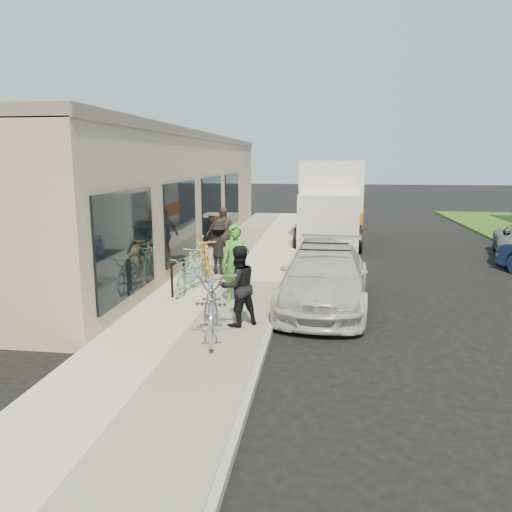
{
  "coord_description": "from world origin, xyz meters",
  "views": [
    {
      "loc": [
        0.53,
        -9.69,
        3.31
      ],
      "look_at": [
        -1.04,
        1.88,
        1.05
      ],
      "focal_mm": 35.0,
      "sensor_mm": 36.0,
      "label": 1
    }
  ],
  "objects": [
    {
      "name": "sandwich_board",
      "position": [
        -3.36,
        7.97,
        0.72
      ],
      "size": [
        0.9,
        0.9,
        1.11
      ],
      "rotation": [
        0.0,
        0.0,
        0.43
      ],
      "color": "black",
      "rests_on": "sidewalk"
    },
    {
      "name": "cruiser_bike_a",
      "position": [
        -2.78,
        2.98,
        0.63
      ],
      "size": [
        0.77,
        1.65,
        0.95
      ],
      "primitive_type": "imported",
      "rotation": [
        0.0,
        0.0,
        -0.21
      ],
      "color": "#7FBDAB",
      "rests_on": "sidewalk"
    },
    {
      "name": "tandem_bike",
      "position": [
        -1.46,
        -1.05,
        0.78
      ],
      "size": [
        1.35,
        2.54,
        1.27
      ],
      "primitive_type": "imported",
      "rotation": [
        0.0,
        0.0,
        0.22
      ],
      "color": "#A9A9AB",
      "rests_on": "sidewalk"
    },
    {
      "name": "sedan_silver",
      "position": [
        0.49,
        4.29,
        0.58
      ],
      "size": [
        1.58,
        3.5,
        1.17
      ],
      "primitive_type": "imported",
      "rotation": [
        0.0,
        0.0,
        0.06
      ],
      "color": "#A9A9AE",
      "rests_on": "ground"
    },
    {
      "name": "bystander_a",
      "position": [
        -2.34,
        3.74,
        0.89
      ],
      "size": [
        1.0,
        0.62,
        1.48
      ],
      "primitive_type": "imported",
      "rotation": [
        0.0,
        0.0,
        3.06
      ],
      "color": "black",
      "rests_on": "sidewalk"
    },
    {
      "name": "ground",
      "position": [
        0.0,
        0.0,
        0.0
      ],
      "size": [
        120.0,
        120.0,
        0.0
      ],
      "primitive_type": "plane",
      "color": "black",
      "rests_on": "ground"
    },
    {
      "name": "curb",
      "position": [
        -0.45,
        3.0,
        0.07
      ],
      "size": [
        0.12,
        34.0,
        0.13
      ],
      "primitive_type": "cube",
      "color": "#A19D93",
      "rests_on": "ground"
    },
    {
      "name": "sedan_white",
      "position": [
        0.59,
        1.51,
        0.68
      ],
      "size": [
        2.23,
        4.83,
        1.41
      ],
      "rotation": [
        0.0,
        0.0,
        -0.07
      ],
      "color": "beige",
      "rests_on": "ground"
    },
    {
      "name": "sidewalk",
      "position": [
        -2.0,
        3.0,
        0.07
      ],
      "size": [
        3.0,
        34.0,
        0.15
      ],
      "primitive_type": "cube",
      "color": "beige",
      "rests_on": "ground"
    },
    {
      "name": "storefront",
      "position": [
        -5.24,
        7.99,
        2.12
      ],
      "size": [
        3.6,
        20.0,
        4.22
      ],
      "color": "tan",
      "rests_on": "ground"
    },
    {
      "name": "cruiser_bike_c",
      "position": [
        -2.66,
        3.31,
        0.71
      ],
      "size": [
        1.22,
        1.91,
        1.11
      ],
      "primitive_type": "imported",
      "rotation": [
        0.0,
        0.0,
        0.41
      ],
      "color": "gold",
      "rests_on": "sidewalk"
    },
    {
      "name": "bike_rack",
      "position": [
        -2.84,
        1.43,
        0.65
      ],
      "size": [
        0.2,
        0.57,
        0.82
      ],
      "rotation": [
        0.0,
        0.0,
        -0.28
      ],
      "color": "black",
      "rests_on": "sidewalk"
    },
    {
      "name": "woman_rider",
      "position": [
        -1.37,
        0.95,
        1.04
      ],
      "size": [
        0.67,
        0.45,
        1.78
      ],
      "primitive_type": "imported",
      "rotation": [
        0.0,
        0.0,
        -0.04
      ],
      "color": "green",
      "rests_on": "sidewalk"
    },
    {
      "name": "man_standing",
      "position": [
        -1.06,
        -0.55,
        0.93
      ],
      "size": [
        0.97,
        0.94,
        1.57
      ],
      "primitive_type": "imported",
      "rotation": [
        0.0,
        0.0,
        3.81
      ],
      "color": "black",
      "rests_on": "sidewalk"
    },
    {
      "name": "moving_truck",
      "position": [
        0.88,
        11.57,
        1.45
      ],
      "size": [
        2.82,
        6.77,
        3.27
      ],
      "rotation": [
        0.0,
        0.0,
        -0.05
      ],
      "color": "silver",
      "rests_on": "ground"
    },
    {
      "name": "cruiser_bike_b",
      "position": [
        -2.65,
        1.76,
        0.59
      ],
      "size": [
        0.77,
        1.74,
        0.88
      ],
      "primitive_type": "imported",
      "rotation": [
        0.0,
        0.0,
        -0.11
      ],
      "color": "#7FBDAB",
      "rests_on": "sidewalk"
    },
    {
      "name": "bystander_b",
      "position": [
        -2.52,
        5.17,
        1.03
      ],
      "size": [
        1.11,
        0.73,
        1.75
      ],
      "primitive_type": "imported",
      "rotation": [
        0.0,
        0.0,
        0.32
      ],
      "color": "brown",
      "rests_on": "sidewalk"
    }
  ]
}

